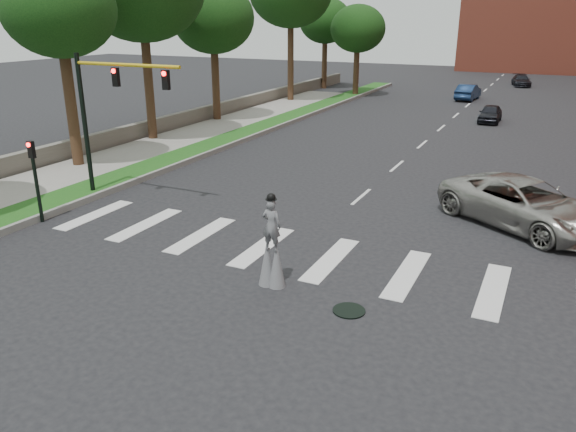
{
  "coord_description": "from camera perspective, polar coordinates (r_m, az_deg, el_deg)",
  "views": [
    {
      "loc": [
        7.36,
        -15.01,
        7.67
      ],
      "look_at": [
        0.18,
        0.0,
        1.7
      ],
      "focal_mm": 35.0,
      "sensor_mm": 36.0,
      "label": 1
    }
  ],
  "objects": [
    {
      "name": "secondary_signal",
      "position": [
        23.56,
        -24.31,
        3.91
      ],
      "size": [
        0.25,
        0.21,
        3.23
      ],
      "color": "black",
      "rests_on": "ground"
    },
    {
      "name": "ground_plane",
      "position": [
        18.39,
        -0.52,
        -4.91
      ],
      "size": [
        160.0,
        160.0,
        0.0
      ],
      "primitive_type": "plane",
      "color": "black",
      "rests_on": "ground"
    },
    {
      "name": "sidewalk_left",
      "position": [
        34.07,
        -15.29,
        6.18
      ],
      "size": [
        4.0,
        60.0,
        0.18
      ],
      "primitive_type": "cube",
      "color": "gray",
      "rests_on": "ground"
    },
    {
      "name": "stilt_performer",
      "position": [
        16.56,
        -1.67,
        -3.59
      ],
      "size": [
        0.84,
        0.53,
        2.91
      ],
      "rotation": [
        0.0,
        0.0,
        3.16
      ],
      "color": "#392416",
      "rests_on": "ground"
    },
    {
      "name": "traffic_signal",
      "position": [
        25.11,
        -18.18,
        10.72
      ],
      "size": [
        5.3,
        0.23,
        6.2
      ],
      "color": "black",
      "rests_on": "ground"
    },
    {
      "name": "car_far",
      "position": [
        71.12,
        22.62,
        12.59
      ],
      "size": [
        2.6,
        4.61,
        1.26
      ],
      "primitive_type": "imported",
      "rotation": [
        0.0,
        0.0,
        0.2
      ],
      "color": "black",
      "rests_on": "ground"
    },
    {
      "name": "car_mid",
      "position": [
        57.57,
        17.83,
        11.9
      ],
      "size": [
        1.9,
        4.59,
        1.48
      ],
      "primitive_type": "imported",
      "rotation": [
        0.0,
        0.0,
        3.06
      ],
      "color": "#15294B",
      "rests_on": "ground"
    },
    {
      "name": "tree_1",
      "position": [
        31.18,
        -22.27,
        18.8
      ],
      "size": [
        5.55,
        5.55,
        10.33
      ],
      "color": "#392416",
      "rests_on": "ground"
    },
    {
      "name": "building_backdrop",
      "position": [
        93.03,
        26.19,
        18.67
      ],
      "size": [
        26.0,
        14.0,
        18.0
      ],
      "primitive_type": "cube",
      "color": "#B9503A",
      "rests_on": "ground"
    },
    {
      "name": "tree_6",
      "position": [
        57.39,
        7.11,
        18.33
      ],
      "size": [
        5.31,
        5.31,
        8.71
      ],
      "color": "#392416",
      "rests_on": "ground"
    },
    {
      "name": "tree_5",
      "position": [
        63.75,
        3.81,
        19.15
      ],
      "size": [
        5.62,
        5.62,
        9.51
      ],
      "color": "#392416",
      "rests_on": "ground"
    },
    {
      "name": "tree_3",
      "position": [
        43.28,
        -7.63,
        19.27
      ],
      "size": [
        5.98,
        5.98,
        10.03
      ],
      "color": "#392416",
      "rests_on": "ground"
    },
    {
      "name": "stone_wall",
      "position": [
        44.87,
        -7.83,
        10.42
      ],
      "size": [
        0.5,
        56.0,
        1.1
      ],
      "primitive_type": "cube",
      "color": "#605B52",
      "rests_on": "ground"
    },
    {
      "name": "car_near",
      "position": [
        45.81,
        19.86,
        9.76
      ],
      "size": [
        1.56,
        3.8,
        1.29
      ],
      "primitive_type": "imported",
      "rotation": [
        0.0,
        0.0,
        0.01
      ],
      "color": "black",
      "rests_on": "ground"
    },
    {
      "name": "median_curb",
      "position": [
        39.99,
        -1.4,
        8.88
      ],
      "size": [
        0.2,
        60.0,
        0.28
      ],
      "primitive_type": "cube",
      "color": "gray",
      "rests_on": "ground"
    },
    {
      "name": "manhole",
      "position": [
        15.71,
        6.21,
        -9.53
      ],
      "size": [
        0.9,
        0.9,
        0.04
      ],
      "primitive_type": "cylinder",
      "color": "black",
      "rests_on": "ground"
    },
    {
      "name": "grass_median",
      "position": [
        40.47,
        -2.74,
        8.97
      ],
      "size": [
        2.0,
        60.0,
        0.25
      ],
      "primitive_type": "cube",
      "color": "#194B15",
      "rests_on": "ground"
    },
    {
      "name": "suv_crossing",
      "position": [
        23.14,
        22.87,
        1.17
      ],
      "size": [
        7.18,
        6.17,
        1.83
      ],
      "primitive_type": "imported",
      "rotation": [
        0.0,
        0.0,
        0.99
      ],
      "color": "#A4A19B",
      "rests_on": "ground"
    }
  ]
}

